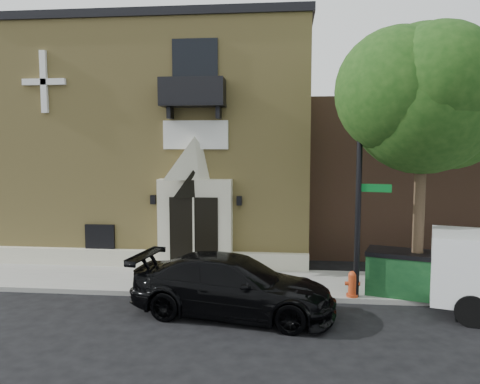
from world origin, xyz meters
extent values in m
plane|color=black|center=(0.00, 0.00, 0.00)|extent=(120.00, 120.00, 0.00)
cube|color=gray|center=(1.00, 1.50, 0.07)|extent=(42.00, 3.00, 0.15)
cube|color=tan|center=(-3.00, 8.00, 4.50)|extent=(12.00, 10.00, 9.00)
cube|color=black|center=(-3.00, 8.00, 9.15)|extent=(12.20, 10.20, 0.30)
cube|color=beige|center=(-3.00, 2.88, 0.45)|extent=(12.00, 0.30, 0.60)
cube|color=beige|center=(-1.00, 2.75, 1.75)|extent=(2.60, 0.55, 3.20)
pyramid|color=beige|center=(-1.00, 2.75, 4.10)|extent=(2.60, 0.55, 1.50)
cube|color=black|center=(-1.00, 2.46, 1.45)|extent=(1.70, 0.06, 2.60)
cube|color=beige|center=(-1.00, 2.42, 1.45)|extent=(0.06, 0.04, 2.60)
cube|color=white|center=(-1.00, 2.94, 4.90)|extent=(2.30, 0.10, 1.00)
cube|color=black|center=(-1.00, 2.55, 5.90)|extent=(2.20, 0.90, 0.10)
cube|color=black|center=(-1.00, 2.12, 6.35)|extent=(2.20, 0.06, 0.90)
cube|color=black|center=(-2.05, 2.55, 6.35)|extent=(0.06, 0.90, 0.90)
cube|color=black|center=(0.05, 2.55, 6.35)|extent=(0.06, 0.90, 0.90)
cube|color=black|center=(-1.00, 2.97, 7.10)|extent=(1.60, 0.08, 2.20)
cube|color=white|center=(-6.50, 2.92, 6.80)|extent=(0.22, 0.14, 2.20)
cube|color=white|center=(-6.50, 2.92, 6.80)|extent=(1.60, 0.14, 0.22)
cube|color=black|center=(-4.60, 2.95, 1.15)|extent=(1.10, 0.10, 1.00)
cube|color=orange|center=(-4.60, 2.98, 1.15)|extent=(0.85, 0.06, 0.75)
cube|color=black|center=(-2.55, 2.88, 2.60)|extent=(0.18, 0.18, 0.32)
cube|color=black|center=(0.55, 2.88, 2.60)|extent=(0.18, 0.18, 0.32)
cylinder|color=#38281C|center=(6.00, 0.45, 2.25)|extent=(0.32, 0.32, 4.20)
sphere|color=#173C10|center=(6.00, 0.45, 5.82)|extent=(4.20, 4.20, 4.20)
sphere|color=#173C10|center=(6.80, 0.75, 5.52)|extent=(3.36, 3.36, 3.36)
sphere|color=#173C10|center=(5.30, 0.25, 6.02)|extent=(3.57, 3.57, 3.57)
sphere|color=#173C10|center=(6.20, -0.25, 6.22)|extent=(3.15, 3.15, 3.15)
imported|color=black|center=(0.81, -1.19, 0.79)|extent=(5.77, 3.09, 1.59)
cylinder|color=black|center=(6.86, -1.40, 0.41)|extent=(0.85, 0.48, 0.81)
cylinder|color=black|center=(7.42, 0.55, 0.41)|extent=(0.85, 0.48, 0.81)
cylinder|color=black|center=(4.25, 0.20, 3.24)|extent=(0.16, 0.16, 6.17)
cube|color=#086522|center=(4.70, 0.10, 3.34)|extent=(0.86, 0.23, 0.23)
cube|color=#086522|center=(4.35, 0.65, 3.60)|extent=(0.23, 0.86, 0.23)
cylinder|color=#AB3917|center=(4.14, 0.20, 0.19)|extent=(0.35, 0.35, 0.08)
cylinder|color=#AB3917|center=(4.14, 0.20, 0.49)|extent=(0.25, 0.25, 0.53)
sphere|color=#AB3917|center=(4.14, 0.20, 0.78)|extent=(0.25, 0.25, 0.25)
cylinder|color=#AB3917|center=(4.14, 0.20, 0.53)|extent=(0.43, 0.12, 0.12)
cube|color=#0E3418|center=(5.60, 0.56, 0.74)|extent=(2.16, 1.60, 1.18)
cube|color=black|center=(5.60, 0.56, 1.38)|extent=(2.23, 1.67, 0.13)
imported|color=#596E36|center=(-0.23, 2.55, 0.47)|extent=(0.63, 0.56, 0.64)
imported|color=black|center=(7.33, 0.87, 0.96)|extent=(0.71, 0.64, 1.63)
camera|label=1|loc=(2.26, -13.31, 4.54)|focal=35.00mm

